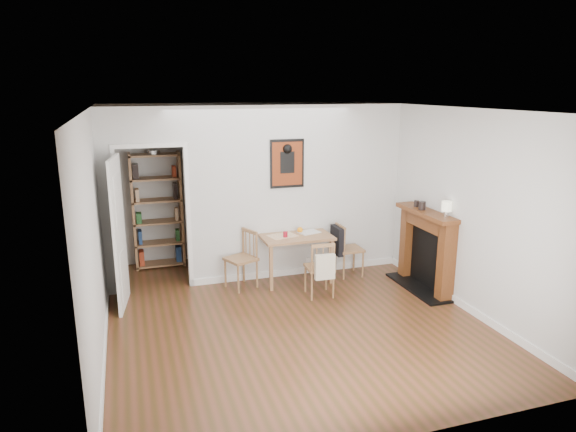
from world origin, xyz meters
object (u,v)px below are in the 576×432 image
object	(u,v)px
chair_front	(320,268)
bookshelf	(158,211)
chair_left	(241,260)
mantel_lamp	(447,207)
notebook	(309,232)
red_glass	(285,234)
ceramic_jar_a	(422,206)
chair_right	(348,249)
ceramic_jar_b	(416,204)
orange_fruit	(300,230)
fireplace	(427,247)
dining_table	(296,241)

from	to	relation	value
chair_front	bookshelf	xyz separation A→B (m)	(-2.03, 1.96, 0.51)
chair_left	mantel_lamp	bearing A→B (deg)	-25.19
chair_left	notebook	world-z (taller)	chair_left
chair_front	red_glass	size ratio (longest dim) A/B	9.40
chair_left	bookshelf	xyz separation A→B (m)	(-1.05, 1.33, 0.49)
chair_front	ceramic_jar_a	size ratio (longest dim) A/B	6.59
chair_right	bookshelf	world-z (taller)	bookshelf
notebook	ceramic_jar_b	size ratio (longest dim) A/B	3.36
red_glass	ceramic_jar_b	xyz separation A→B (m)	(1.83, -0.53, 0.45)
chair_left	orange_fruit	distance (m)	1.02
red_glass	chair_left	bearing A→B (deg)	177.70
ceramic_jar_a	red_glass	bearing A→B (deg)	157.72
fireplace	mantel_lamp	xyz separation A→B (m)	(0.01, -0.38, 0.67)
notebook	mantel_lamp	size ratio (longest dim) A/B	1.45
chair_left	fireplace	size ratio (longest dim) A/B	0.68
chair_right	chair_front	size ratio (longest dim) A/B	1.03
dining_table	ceramic_jar_a	xyz separation A→B (m)	(1.61, -0.79, 0.60)
chair_front	mantel_lamp	distance (m)	1.90
bookshelf	mantel_lamp	world-z (taller)	bookshelf
ceramic_jar_b	red_glass	bearing A→B (deg)	163.85
fireplace	notebook	world-z (taller)	fireplace
chair_left	ceramic_jar_a	bearing A→B (deg)	-17.21
dining_table	red_glass	bearing A→B (deg)	-163.02
orange_fruit	notebook	world-z (taller)	orange_fruit
bookshelf	fireplace	xyz separation A→B (m)	(3.60, -2.15, -0.30)
chair_right	mantel_lamp	xyz separation A→B (m)	(0.87, -1.19, 0.86)
bookshelf	chair_front	bearing A→B (deg)	-43.98
fireplace	red_glass	bearing A→B (deg)	157.08
fireplace	chair_right	bearing A→B (deg)	136.60
notebook	ceramic_jar_a	xyz separation A→B (m)	(1.38, -0.86, 0.50)
chair_right	mantel_lamp	distance (m)	1.71
red_glass	ceramic_jar_b	bearing A→B (deg)	-16.15
fireplace	mantel_lamp	bearing A→B (deg)	-88.47
chair_right	ceramic_jar_a	world-z (taller)	ceramic_jar_a
chair_left	bookshelf	bearing A→B (deg)	128.38
chair_right	bookshelf	size ratio (longest dim) A/B	0.44
chair_left	orange_fruit	bearing A→B (deg)	8.36
bookshelf	notebook	bearing A→B (deg)	-29.99
chair_front	orange_fruit	world-z (taller)	chair_front
orange_fruit	fireplace	bearing A→B (deg)	-31.08
chair_left	fireplace	bearing A→B (deg)	-17.88
fireplace	red_glass	world-z (taller)	fireplace
chair_right	mantel_lamp	world-z (taller)	mantel_lamp
dining_table	notebook	xyz separation A→B (m)	(0.23, 0.07, 0.09)
ceramic_jar_b	notebook	bearing A→B (deg)	155.20
bookshelf	chair_right	bearing A→B (deg)	-26.04
chair_front	mantel_lamp	bearing A→B (deg)	-19.94
notebook	chair_left	bearing A→B (deg)	-174.81
dining_table	notebook	bearing A→B (deg)	16.72
chair_left	bookshelf	size ratio (longest dim) A/B	0.46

